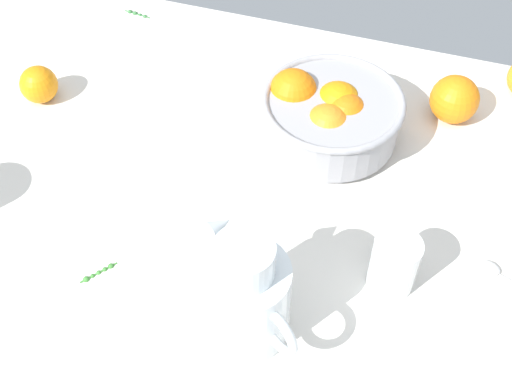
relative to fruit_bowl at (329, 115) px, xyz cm
name	(u,v)px	position (x,y,z in cm)	size (l,w,h in cm)	color
ground_plane	(236,223)	(-9.15, -20.32, -6.67)	(128.79, 96.83, 3.00)	silver
fruit_bowl	(329,115)	(0.00, 0.00, 0.00)	(22.91, 22.91, 10.97)	#99999E
juice_pitcher	(245,300)	(-1.96, -37.65, 1.50)	(14.53, 12.06, 18.60)	white
second_glass	(393,267)	(15.08, -24.91, -1.36)	(6.57, 6.57, 8.88)	white
loose_orange_2	(39,84)	(-49.80, -5.50, -1.91)	(6.51, 6.51, 6.51)	orange
loose_orange_3	(454,99)	(18.82, 11.10, -1.07)	(8.20, 8.20, 8.20)	orange
spoon	(511,280)	(31.32, -19.89, -4.73)	(14.61, 6.79, 1.00)	silver
herb_sprig_0	(136,13)	(-44.16, 22.14, -4.89)	(5.71, 1.39, 0.97)	#356D39
herb_sprig_1	(98,272)	(-24.60, -35.86, -4.89)	(3.77, 4.80, 0.97)	#3A7D31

